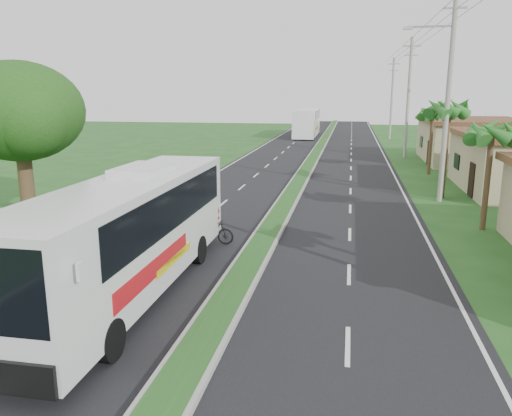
# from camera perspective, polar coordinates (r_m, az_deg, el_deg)

# --- Properties ---
(ground) EXTENTS (180.00, 180.00, 0.00)m
(ground) POSITION_cam_1_polar(r_m,az_deg,el_deg) (13.27, -5.33, -14.12)
(ground) COLOR #1F4A1B
(ground) RESTS_ON ground
(road_asphalt) EXTENTS (14.00, 160.00, 0.02)m
(road_asphalt) POSITION_cam_1_polar(r_m,az_deg,el_deg) (32.08, 4.49, 2.15)
(road_asphalt) COLOR black
(road_asphalt) RESTS_ON ground
(median_strip) EXTENTS (1.20, 160.00, 0.18)m
(median_strip) POSITION_cam_1_polar(r_m,az_deg,el_deg) (32.07, 4.49, 2.31)
(median_strip) COLOR gray
(median_strip) RESTS_ON ground
(lane_edge_left) EXTENTS (0.12, 160.00, 0.01)m
(lane_edge_left) POSITION_cam_1_polar(r_m,az_deg,el_deg) (33.45, -7.00, 2.52)
(lane_edge_left) COLOR silver
(lane_edge_left) RESTS_ON ground
(lane_edge_right) EXTENTS (0.12, 160.00, 0.01)m
(lane_edge_right) POSITION_cam_1_polar(r_m,az_deg,el_deg) (32.08, 16.47, 1.63)
(lane_edge_right) COLOR silver
(lane_edge_right) RESTS_ON ground
(shop_far) EXTENTS (8.60, 11.60, 3.82)m
(shop_far) POSITION_cam_1_polar(r_m,az_deg,el_deg) (48.69, 23.45, 7.12)
(shop_far) COLOR tan
(shop_far) RESTS_ON ground
(palm_verge_b) EXTENTS (2.40, 2.40, 5.05)m
(palm_verge_b) POSITION_cam_1_polar(r_m,az_deg,el_deg) (24.16, 25.39, 7.78)
(palm_verge_b) COLOR #473321
(palm_verge_b) RESTS_ON ground
(palm_verge_c) EXTENTS (2.40, 2.40, 5.85)m
(palm_verge_c) POSITION_cam_1_polar(r_m,az_deg,el_deg) (30.83, 21.21, 10.45)
(palm_verge_c) COLOR #473321
(palm_verge_c) RESTS_ON ground
(palm_verge_d) EXTENTS (2.40, 2.40, 5.25)m
(palm_verge_d) POSITION_cam_1_polar(r_m,az_deg,el_deg) (39.81, 19.58, 10.14)
(palm_verge_d) COLOR #473321
(palm_verge_d) RESTS_ON ground
(shade_tree) EXTENTS (6.30, 6.00, 7.54)m
(shade_tree) POSITION_cam_1_polar(r_m,az_deg,el_deg) (26.38, -25.61, 9.57)
(shade_tree) COLOR #473321
(shade_tree) RESTS_ON ground
(utility_pole_b) EXTENTS (3.20, 0.28, 12.00)m
(utility_pole_b) POSITION_cam_1_polar(r_m,az_deg,el_deg) (29.78, 21.10, 12.59)
(utility_pole_b) COLOR gray
(utility_pole_b) RESTS_ON ground
(utility_pole_c) EXTENTS (1.60, 0.28, 11.00)m
(utility_pole_c) POSITION_cam_1_polar(r_m,az_deg,el_deg) (49.60, 17.02, 12.04)
(utility_pole_c) COLOR gray
(utility_pole_c) RESTS_ON ground
(utility_pole_d) EXTENTS (1.60, 0.28, 10.50)m
(utility_pole_d) POSITION_cam_1_polar(r_m,az_deg,el_deg) (69.52, 15.26, 12.07)
(utility_pole_d) COLOR gray
(utility_pole_d) RESTS_ON ground
(coach_bus_main) EXTENTS (2.55, 11.82, 3.82)m
(coach_bus_main) POSITION_cam_1_polar(r_m,az_deg,el_deg) (15.38, -14.10, -2.24)
(coach_bus_main) COLOR silver
(coach_bus_main) RESTS_ON ground
(coach_bus_far) EXTENTS (2.91, 13.02, 3.79)m
(coach_bus_far) POSITION_cam_1_polar(r_m,az_deg,el_deg) (71.46, 5.86, 9.84)
(coach_bus_far) COLOR white
(coach_bus_far) RESTS_ON ground
(motorcyclist) EXTENTS (1.77, 0.56, 2.21)m
(motorcyclist) POSITION_cam_1_polar(r_m,az_deg,el_deg) (20.34, -4.96, -2.00)
(motorcyclist) COLOR black
(motorcyclist) RESTS_ON ground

